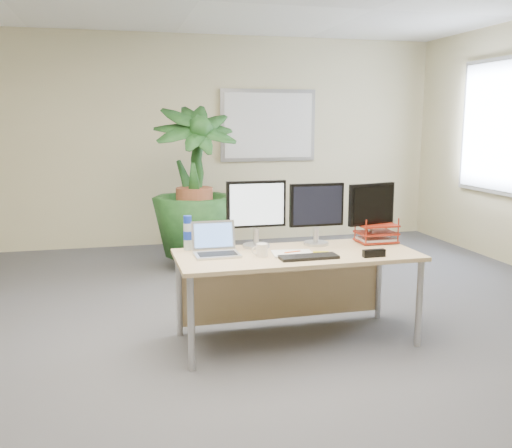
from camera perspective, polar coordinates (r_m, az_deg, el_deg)
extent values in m
plane|color=#434348|center=(3.92, -0.54, -14.05)|extent=(8.00, 8.00, 0.00)
cube|color=#C9BF8E|center=(7.52, -7.77, 8.20)|extent=(7.00, 0.04, 2.70)
cube|color=#A7A7AC|center=(7.72, 1.24, 9.82)|extent=(1.30, 0.03, 0.95)
cube|color=white|center=(7.70, 1.28, 9.82)|extent=(1.20, 0.01, 0.85)
cube|color=#A7A7AC|center=(7.20, 22.94, 8.99)|extent=(0.03, 1.30, 1.55)
cube|color=silver|center=(7.19, 22.81, 8.99)|extent=(0.01, 1.20, 1.45)
cube|color=#D1B37B|center=(4.15, 4.12, -3.10)|extent=(1.75, 0.75, 0.03)
cube|color=#D1B37B|center=(4.55, 2.70, -6.27)|extent=(1.65, 0.03, 0.52)
cylinder|color=#B0B0B5|center=(3.77, -6.51, -9.89)|extent=(0.05, 0.05, 0.64)
cylinder|color=#B0B0B5|center=(4.30, 16.01, -7.66)|extent=(0.05, 0.05, 0.64)
cylinder|color=#B0B0B5|center=(4.36, -7.69, -7.07)|extent=(0.05, 0.05, 0.64)
cylinder|color=#B0B0B5|center=(4.83, 12.19, -5.50)|extent=(0.05, 0.05, 0.64)
imported|color=#143815|center=(6.23, -6.17, 2.26)|extent=(0.94, 0.94, 1.50)
cylinder|color=#B0B0B5|center=(4.33, 0.02, -2.17)|extent=(0.21, 0.21, 0.02)
cylinder|color=#B0B0B5|center=(4.31, 0.02, -1.24)|extent=(0.04, 0.04, 0.12)
cube|color=black|center=(4.27, 0.02, 2.01)|extent=(0.45, 0.04, 0.35)
cube|color=silver|center=(4.24, 0.11, 1.96)|extent=(0.41, 0.01, 0.31)
cylinder|color=#B0B0B5|center=(4.43, 6.01, -1.93)|extent=(0.19, 0.19, 0.02)
cylinder|color=#B0B0B5|center=(4.42, 6.03, -1.07)|extent=(0.04, 0.04, 0.12)
cube|color=black|center=(4.38, 6.09, 1.92)|extent=(0.43, 0.04, 0.33)
cube|color=black|center=(4.36, 6.20, 1.87)|extent=(0.39, 0.01, 0.29)
cylinder|color=#B0B0B5|center=(4.58, 11.34, -1.68)|extent=(0.19, 0.19, 0.02)
cylinder|color=#B0B0B5|center=(4.57, 11.37, -0.87)|extent=(0.04, 0.04, 0.11)
cube|color=black|center=(4.53, 11.48, 1.97)|extent=(0.41, 0.14, 0.32)
cube|color=black|center=(4.51, 11.67, 1.93)|extent=(0.37, 0.10, 0.29)
cube|color=#BCBDC1|center=(4.05, -3.92, -3.08)|extent=(0.32, 0.22, 0.02)
cube|color=black|center=(4.04, -3.89, -2.98)|extent=(0.27, 0.15, 0.00)
cube|color=#BCBDC1|center=(4.16, -4.29, -1.11)|extent=(0.32, 0.06, 0.21)
cube|color=#6298FD|center=(4.15, -4.27, -1.14)|extent=(0.28, 0.04, 0.17)
cube|color=black|center=(3.98, 5.29, -3.30)|extent=(0.41, 0.14, 0.02)
cylinder|color=white|center=(4.02, 0.60, -2.62)|extent=(0.08, 0.08, 0.09)
torus|color=white|center=(4.01, -0.03, -2.66)|extent=(0.06, 0.01, 0.06)
cube|color=silver|center=(4.10, 3.67, -2.97)|extent=(0.31, 0.25, 0.01)
cylinder|color=#FC5D1C|center=(4.11, 3.67, -2.80)|extent=(0.13, 0.04, 0.01)
cylinder|color=yellow|center=(4.16, 6.50, -2.80)|extent=(0.11, 0.04, 0.02)
cylinder|color=silver|center=(4.24, -6.83, -1.25)|extent=(0.06, 0.06, 0.20)
cylinder|color=#1A3BC5|center=(4.22, -6.87, 0.45)|extent=(0.06, 0.06, 0.05)
cylinder|color=#1A3BC5|center=(4.24, -6.84, -1.13)|extent=(0.07, 0.07, 0.06)
cube|color=maroon|center=(4.59, 11.91, -1.64)|extent=(0.30, 0.23, 0.01)
cube|color=maroon|center=(4.57, 11.94, -0.86)|extent=(0.30, 0.23, 0.01)
cube|color=maroon|center=(4.56, 11.97, -0.08)|extent=(0.30, 0.23, 0.01)
cube|color=silver|center=(4.58, 11.91, -1.47)|extent=(0.27, 0.20, 0.02)
cube|color=black|center=(4.09, 11.71, -2.88)|extent=(0.16, 0.04, 0.05)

